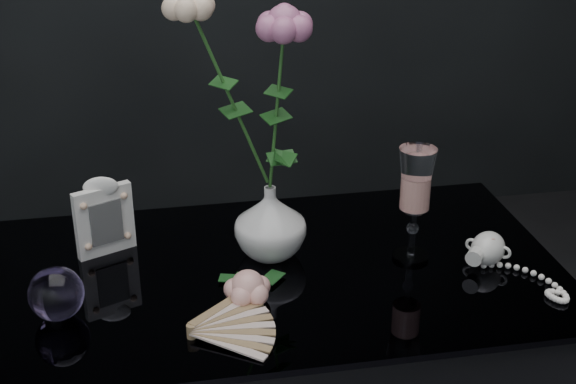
{
  "coord_description": "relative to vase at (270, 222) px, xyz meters",
  "views": [
    {
      "loc": [
        -0.2,
        -1.18,
        1.5
      ],
      "look_at": [
        0.03,
        0.04,
        0.92
      ],
      "focal_mm": 50.0,
      "sensor_mm": 36.0,
      "label": 1
    }
  ],
  "objects": [
    {
      "name": "picture_frame",
      "position": [
        -0.3,
        0.07,
        0.01
      ],
      "size": [
        0.14,
        0.13,
        0.15
      ],
      "primitive_type": null,
      "rotation": [
        0.0,
        0.0,
        0.41
      ],
      "color": "white",
      "rests_on": "table"
    },
    {
      "name": "paperweight",
      "position": [
        -0.37,
        -0.14,
        -0.02
      ],
      "size": [
        0.12,
        0.12,
        0.09
      ],
      "primitive_type": null,
      "rotation": [
        0.0,
        0.0,
        -0.37
      ],
      "color": "#A283D5",
      "rests_on": "table"
    },
    {
      "name": "paper_fan",
      "position": [
        -0.16,
        -0.24,
        -0.06
      ],
      "size": [
        0.3,
        0.26,
        0.03
      ],
      "primitive_type": null,
      "rotation": [
        0.0,
        0.0,
        -0.21
      ],
      "color": "beige",
      "rests_on": "table"
    },
    {
      "name": "pearl_jar",
      "position": [
        0.39,
        -0.1,
        -0.04
      ],
      "size": [
        0.3,
        0.3,
        0.06
      ],
      "primitive_type": null,
      "rotation": [
        0.0,
        0.0,
        -0.7
      ],
      "color": "silver",
      "rests_on": "table"
    },
    {
      "name": "wine_glass",
      "position": [
        0.25,
        -0.06,
        0.04
      ],
      "size": [
        0.08,
        0.08,
        0.22
      ],
      "primitive_type": null,
      "rotation": [
        0.0,
        0.0,
        0.25
      ],
      "color": "white",
      "rests_on": "table"
    },
    {
      "name": "roses",
      "position": [
        -0.03,
        -0.0,
        0.27
      ],
      "size": [
        0.23,
        0.11,
        0.41
      ],
      "color": "beige",
      "rests_on": "vase"
    },
    {
      "name": "loose_rose",
      "position": [
        -0.06,
        -0.15,
        -0.04
      ],
      "size": [
        0.18,
        0.21,
        0.06
      ],
      "primitive_type": null,
      "rotation": [
        0.0,
        0.0,
        0.34
      ],
      "color": "#F4A89E",
      "rests_on": "table"
    },
    {
      "name": "vase",
      "position": [
        0.0,
        0.0,
        0.0
      ],
      "size": [
        0.16,
        0.16,
        0.14
      ],
      "primitive_type": "imported",
      "rotation": [
        0.0,
        0.0,
        0.25
      ],
      "color": "white",
      "rests_on": "table"
    }
  ]
}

